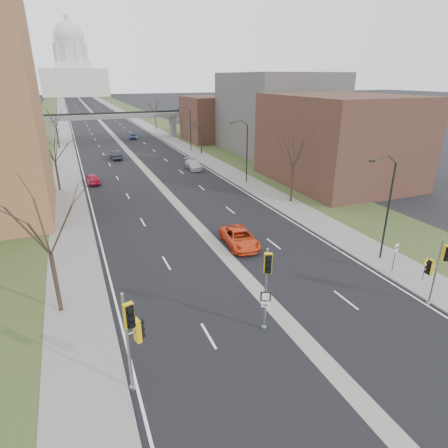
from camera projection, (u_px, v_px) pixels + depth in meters
ground at (300, 336)px, 22.07m from camera, size 700.00×700.00×0.00m
road_surface at (94, 115)px, 151.11m from camera, size 20.00×600.00×0.01m
median_strip at (94, 115)px, 151.11m from camera, size 1.20×600.00×0.02m
sidewalk_right at (124, 113)px, 155.34m from camera, size 4.00×600.00×0.12m
sidewalk_left at (62, 115)px, 146.84m from camera, size 4.00×600.00×0.12m
grass_verge_right at (139, 113)px, 157.47m from camera, size 8.00×600.00×0.10m
grass_verge_left at (45, 116)px, 144.72m from camera, size 8.00×600.00×0.10m
commercial_block_near at (338, 140)px, 52.46m from camera, size 16.00×20.00×12.00m
commercial_block_mid at (277, 113)px, 73.97m from camera, size 18.00×22.00×15.00m
commercial_block_far at (216, 119)px, 88.25m from camera, size 14.00×14.00×10.00m
pedestrian_bridge at (115, 119)px, 89.12m from camera, size 34.00×3.00×6.45m
capitol at (73, 71)px, 290.53m from camera, size 48.00×42.00×55.75m
streetlight_near at (385, 179)px, 28.57m from camera, size 2.61×0.20×8.70m
streetlight_mid at (242, 134)px, 50.94m from camera, size 2.61×0.20×8.70m
streetlight_far at (186, 117)px, 73.31m from camera, size 2.61×0.20×8.70m
tree_left_a at (44, 216)px, 21.92m from camera, size 7.20×7.20×9.40m
tree_left_b at (52, 144)px, 47.88m from camera, size 6.75×6.75×8.81m
tree_left_c at (54, 114)px, 76.83m from camera, size 7.65×7.65×9.99m
tree_right_a at (294, 147)px, 43.17m from camera, size 7.20×7.20×9.40m
tree_right_b at (201, 124)px, 71.85m from camera, size 6.30×6.30×8.22m
tree_right_c at (155, 104)px, 105.82m from camera, size 7.65×7.65×9.99m
signal_pole_left at (132, 330)px, 16.95m from camera, size 0.91×1.18×5.44m
signal_pole_median at (267, 277)px, 20.99m from camera, size 0.78×0.89×5.37m
signal_pole_right at (437, 264)px, 23.77m from camera, size 0.80×1.02×4.77m
speed_limit_sign at (395, 253)px, 28.53m from camera, size 0.49×0.17×2.35m
warning_sign at (425, 265)px, 27.55m from camera, size 0.71×0.18×1.83m
car_left_near at (93, 179)px, 53.25m from camera, size 1.97×4.38×1.46m
car_left_far at (116, 155)px, 69.12m from camera, size 1.90×4.81×1.56m
car_right_near at (240, 238)px, 33.60m from camera, size 2.93×5.61×1.51m
car_right_mid at (194, 165)px, 61.59m from camera, size 2.31×5.31×1.52m
car_right_far at (133, 136)px, 91.57m from camera, size 2.14×4.18×1.36m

